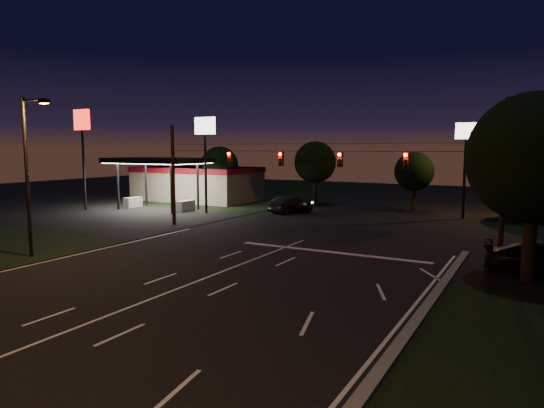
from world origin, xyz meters
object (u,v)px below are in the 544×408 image
Objects in this scene: utility_pole_right at (500,257)px; tree_right_near at (535,159)px; car_cross at (544,260)px; car_oncoming_a at (304,205)px; car_oncoming_b at (290,204)px.

tree_right_near is (1.53, -4.83, 5.68)m from utility_pole_right.
utility_pole_right is 4.31m from car_cross.
car_oncoming_a is at bearing 48.67° from car_cross.
tree_right_near is at bearing 120.15° from car_oncoming_a.
utility_pole_right is at bearing 126.84° from car_oncoming_a.
car_oncoming_b is 26.27m from car_cross.
car_oncoming_a is (-18.38, 12.78, 0.62)m from utility_pole_right.
car_oncoming_a is at bearing 145.20° from utility_pole_right.
utility_pole_right is at bearing 160.25° from car_oncoming_b.
car_cross is at bearing 61.61° from tree_right_near.
tree_right_near reaches higher than car_oncoming_b.
car_oncoming_b reaches higher than car_oncoming_a.
tree_right_near is at bearing 148.89° from car_cross.
tree_right_near is at bearing 152.92° from car_oncoming_b.
car_cross reaches higher than car_oncoming_a.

